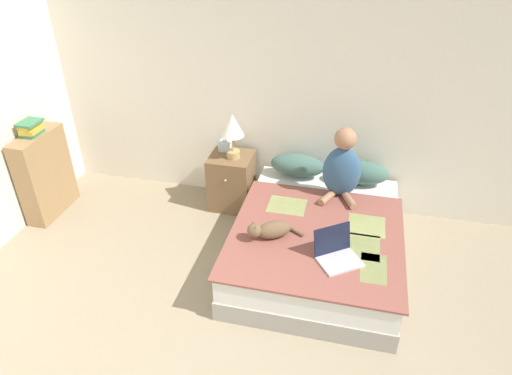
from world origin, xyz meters
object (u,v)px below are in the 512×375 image
(laptop_open, at_px, (337,254))
(bookshelf, at_px, (45,174))
(book_stack_top, at_px, (31,128))
(bed, at_px, (317,242))
(cat_tabby, at_px, (270,230))
(table_lamp, at_px, (233,128))
(tissue_box, at_px, (225,145))
(pillow_near, at_px, (298,165))
(person_sitting, at_px, (342,167))
(pillow_far, at_px, (361,172))
(nightstand, at_px, (232,181))

(laptop_open, relative_size, bookshelf, 0.47)
(bookshelf, relative_size, book_stack_top, 3.99)
(bed, xyz_separation_m, cat_tabby, (-0.39, -0.32, 0.31))
(table_lamp, distance_m, tissue_box, 0.34)
(table_lamp, relative_size, tissue_box, 3.52)
(laptop_open, bearing_deg, bookshelf, 133.23)
(table_lamp, bearing_deg, pillow_near, 7.82)
(pillow_near, height_order, person_sitting, person_sitting)
(pillow_far, xyz_separation_m, bookshelf, (-3.26, -0.65, -0.10))
(pillow_far, distance_m, tissue_box, 1.47)
(person_sitting, relative_size, book_stack_top, 3.10)
(pillow_far, distance_m, nightstand, 1.39)
(cat_tabby, relative_size, laptop_open, 1.07)
(laptop_open, bearing_deg, bed, 77.64)
(cat_tabby, bearing_deg, bookshelf, -40.08)
(bed, bearing_deg, bookshelf, 176.99)
(table_lamp, bearing_deg, cat_tabby, -59.21)
(person_sitting, bearing_deg, nightstand, 169.34)
(book_stack_top, bearing_deg, table_lamp, 16.26)
(person_sitting, relative_size, cat_tabby, 1.53)
(bed, bearing_deg, person_sitting, 74.69)
(book_stack_top, bearing_deg, pillow_far, 11.37)
(pillow_far, bearing_deg, table_lamp, -176.01)
(pillow_near, distance_m, person_sitting, 0.58)
(pillow_far, bearing_deg, nightstand, -177.24)
(person_sitting, height_order, bookshelf, person_sitting)
(person_sitting, bearing_deg, laptop_open, -86.53)
(bookshelf, bearing_deg, tissue_box, 21.24)
(bed, distance_m, tissue_box, 1.49)
(cat_tabby, xyz_separation_m, bookshelf, (-2.54, 0.47, -0.06))
(pillow_far, height_order, person_sitting, person_sitting)
(person_sitting, bearing_deg, pillow_near, 148.43)
(pillow_far, bearing_deg, person_sitting, -122.93)
(pillow_far, bearing_deg, book_stack_top, -168.63)
(pillow_near, bearing_deg, laptop_open, -67.37)
(cat_tabby, distance_m, tissue_box, 1.40)
(bed, distance_m, person_sitting, 0.76)
(pillow_near, xyz_separation_m, person_sitting, (0.47, -0.29, 0.19))
(pillow_near, distance_m, nightstand, 0.76)
(table_lamp, bearing_deg, person_sitting, -9.68)
(cat_tabby, relative_size, table_lamp, 0.96)
(bed, xyz_separation_m, nightstand, (-1.04, 0.74, 0.09))
(nightstand, bearing_deg, bookshelf, -162.89)
(table_lamp, xyz_separation_m, bookshelf, (-1.93, -0.56, -0.49))
(table_lamp, bearing_deg, bookshelf, -163.93)
(bookshelf, bearing_deg, book_stack_top, -126.26)
(bed, height_order, person_sitting, person_sitting)
(pillow_far, distance_m, cat_tabby, 1.33)
(bed, bearing_deg, tissue_box, 143.17)
(laptop_open, xyz_separation_m, bookshelf, (-3.13, 0.62, -0.03))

